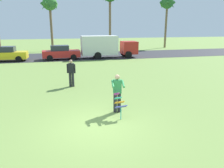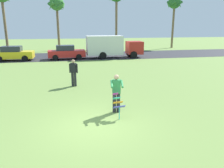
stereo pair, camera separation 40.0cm
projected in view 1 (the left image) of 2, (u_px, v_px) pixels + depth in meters
name	position (u px, v px, depth m)	size (l,w,h in m)	color
ground_plane	(97.00, 126.00, 8.58)	(120.00, 120.00, 0.00)	olive
road_strip	(69.00, 56.00, 28.00)	(120.00, 8.00, 0.01)	#2D2D33
person_kite_flyer	(117.00, 92.00, 9.75)	(0.61, 0.71, 1.73)	#26262B
kite_held	(119.00, 103.00, 9.20)	(0.53, 0.67, 1.03)	#D83399
parked_car_yellow	(7.00, 54.00, 24.01)	(4.25, 1.93, 1.60)	yellow
parked_car_red	(61.00, 53.00, 25.31)	(4.26, 1.96, 1.60)	red
parked_truck_red_cab	(106.00, 46.00, 26.34)	(6.70, 2.13, 2.62)	#B2231E
palm_tree_right_near	(50.00, 5.00, 32.62)	(2.58, 2.71, 8.03)	brown
palm_tree_far_left	(167.00, 5.00, 37.29)	(2.58, 2.71, 8.61)	brown
person_walker_near	(71.00, 72.00, 13.94)	(0.53, 0.34, 1.73)	#26262B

